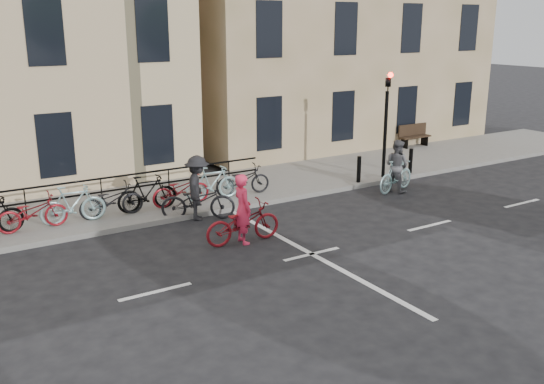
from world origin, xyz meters
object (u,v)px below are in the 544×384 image
traffic_light (386,112)px  cyclist_dark (198,195)px  cyclist_grey (396,171)px  cyclist_pink (243,219)px  bench (414,135)px

traffic_light → cyclist_dark: traffic_light is taller
cyclist_grey → cyclist_pink: bearing=89.8°
bench → cyclist_dark: cyclist_dark is taller
bench → cyclist_grey: cyclist_grey is taller
traffic_light → cyclist_pink: bearing=-159.1°
cyclist_pink → cyclist_dark: 2.31m
traffic_light → cyclist_dark: bearing=-176.6°
bench → cyclist_dark: bearing=-162.5°
cyclist_pink → cyclist_grey: 6.82m
traffic_light → cyclist_pink: 7.93m
cyclist_pink → cyclist_dark: size_ratio=0.94×
cyclist_pink → cyclist_grey: (6.64, 1.52, 0.08)m
traffic_light → cyclist_grey: 2.21m
bench → cyclist_pink: cyclist_pink is taller
traffic_light → bench: (4.80, 3.39, -1.78)m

